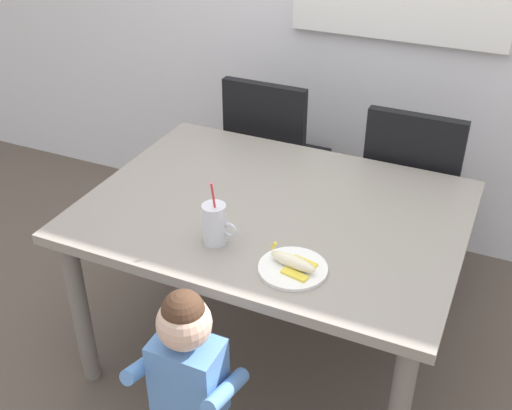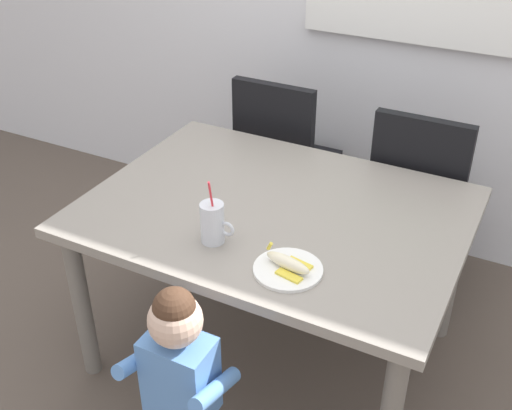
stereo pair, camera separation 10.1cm
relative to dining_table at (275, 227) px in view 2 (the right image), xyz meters
The scene contains 8 objects.
ground_plane 0.66m from the dining_table, ahead, with size 24.00×24.00×0.00m, color brown.
dining_table is the anchor object (origin of this frame).
dining_chair_left 0.85m from the dining_table, 113.21° to the left, with size 0.44×0.45×0.96m.
dining_chair_right 0.82m from the dining_table, 60.84° to the left, with size 0.44×0.45×0.96m.
toddler_standing 0.70m from the dining_table, 89.69° to the right, with size 0.33×0.24×0.84m.
milk_cup 0.35m from the dining_table, 107.36° to the right, with size 0.13×0.08×0.25m.
snack_plate 0.41m from the dining_table, 58.05° to the right, with size 0.23×0.23×0.01m, color white.
peeled_banana 0.41m from the dining_table, 57.94° to the right, with size 0.18×0.12×0.07m.
Camera 2 is at (0.86, -1.82, 2.00)m, focal length 43.69 mm.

